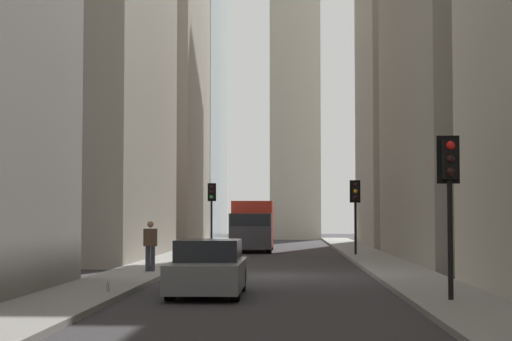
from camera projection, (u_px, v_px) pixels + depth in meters
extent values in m
plane|color=#302D30|center=(270.00, 276.00, 29.25)|extent=(135.00, 135.00, 0.00)
cube|color=gray|center=(137.00, 273.00, 29.42)|extent=(90.00, 2.20, 0.14)
cube|color=gray|center=(403.00, 274.00, 29.08)|extent=(90.00, 2.20, 0.14)
cube|color=#A8A091|center=(437.00, 14.00, 57.85)|extent=(13.78, 10.00, 30.93)
cube|color=#A8A091|center=(131.00, 42.00, 61.74)|extent=(15.19, 10.00, 28.83)
cube|color=#B7B2A5|center=(295.00, 110.00, 75.41)|extent=(4.31, 4.31, 22.45)
cube|color=red|center=(253.00, 224.00, 49.87)|extent=(4.60, 2.25, 2.60)
cube|color=#38383D|center=(251.00, 231.00, 46.66)|extent=(1.90, 2.25, 1.90)
cube|color=black|center=(251.00, 220.00, 46.69)|extent=(1.92, 2.09, 0.64)
cylinder|color=black|center=(269.00, 245.00, 46.58)|extent=(0.88, 0.28, 0.88)
cylinder|color=black|center=(232.00, 245.00, 46.65)|extent=(0.88, 0.28, 0.88)
cylinder|color=black|center=(271.00, 243.00, 51.17)|extent=(0.88, 0.28, 0.88)
cylinder|color=black|center=(237.00, 242.00, 51.24)|extent=(0.88, 0.28, 0.88)
cube|color=slate|center=(208.00, 275.00, 21.96)|extent=(4.30, 1.78, 0.70)
cube|color=black|center=(209.00, 250.00, 22.19)|extent=(2.10, 1.58, 0.54)
cylinder|color=black|center=(235.00, 288.00, 20.57)|extent=(0.64, 0.22, 0.64)
cylinder|color=black|center=(170.00, 287.00, 20.63)|extent=(0.64, 0.22, 0.64)
cylinder|color=black|center=(241.00, 279.00, 23.27)|extent=(0.64, 0.22, 0.64)
cylinder|color=black|center=(184.00, 279.00, 23.33)|extent=(0.64, 0.22, 0.64)
cylinder|color=black|center=(450.00, 239.00, 19.55)|extent=(0.12, 0.12, 2.72)
cube|color=black|center=(449.00, 159.00, 19.64)|extent=(0.28, 0.32, 0.90)
cube|color=black|center=(448.00, 160.00, 19.80)|extent=(0.03, 0.52, 1.10)
sphere|color=red|center=(451.00, 145.00, 19.50)|extent=(0.20, 0.20, 0.20)
sphere|color=black|center=(451.00, 159.00, 19.48)|extent=(0.20, 0.20, 0.20)
sphere|color=black|center=(451.00, 172.00, 19.47)|extent=(0.20, 0.20, 0.20)
cylinder|color=black|center=(212.00, 223.00, 52.86)|extent=(0.12, 0.12, 2.88)
cube|color=black|center=(212.00, 192.00, 52.96)|extent=(0.28, 0.32, 0.90)
cube|color=black|center=(212.00, 192.00, 53.12)|extent=(0.03, 0.52, 1.10)
sphere|color=black|center=(211.00, 187.00, 52.82)|extent=(0.20, 0.20, 0.20)
sphere|color=black|center=(211.00, 192.00, 52.80)|extent=(0.20, 0.20, 0.20)
sphere|color=green|center=(211.00, 197.00, 52.79)|extent=(0.20, 0.20, 0.20)
cylinder|color=black|center=(355.00, 227.00, 42.24)|extent=(0.12, 0.12, 2.63)
cube|color=black|center=(355.00, 191.00, 42.33)|extent=(0.28, 0.32, 0.90)
cube|color=black|center=(355.00, 191.00, 42.48)|extent=(0.03, 0.52, 1.10)
sphere|color=black|center=(355.00, 185.00, 42.18)|extent=(0.20, 0.20, 0.20)
sphere|color=orange|center=(356.00, 191.00, 42.17)|extent=(0.20, 0.20, 0.20)
sphere|color=black|center=(356.00, 197.00, 42.15)|extent=(0.20, 0.20, 0.20)
cylinder|color=#33333D|center=(153.00, 259.00, 29.45)|extent=(0.16, 0.16, 0.85)
cylinder|color=#33333D|center=(148.00, 259.00, 29.46)|extent=(0.16, 0.16, 0.85)
cube|color=#4C3828|center=(150.00, 237.00, 29.49)|extent=(0.26, 0.44, 0.59)
sphere|color=#936B4C|center=(150.00, 224.00, 29.51)|extent=(0.22, 0.22, 0.22)
cylinder|color=#999EA3|center=(108.00, 288.00, 21.48)|extent=(0.07, 0.07, 0.20)
cylinder|color=#999EA3|center=(108.00, 282.00, 21.49)|extent=(0.03, 0.03, 0.07)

